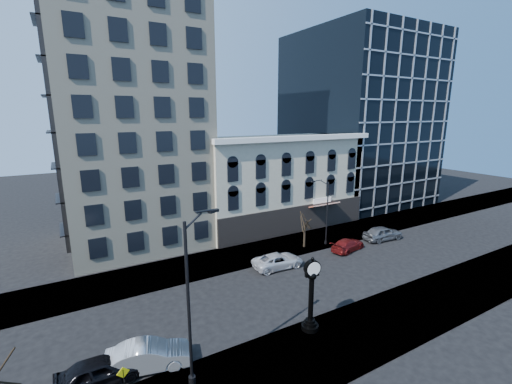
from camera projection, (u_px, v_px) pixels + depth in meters
ground at (259, 295)px, 29.15m from camera, size 160.00×160.00×0.00m
sidewalk_far at (221, 260)px, 35.90m from camera, size 160.00×6.00×0.12m
sidewalk_near at (320, 349)px, 22.37m from camera, size 160.00×6.00×0.12m
cream_tower at (126, 74)px, 37.83m from camera, size 15.90×15.40×42.50m
victorian_row at (276, 181)px, 47.06m from camera, size 22.60×11.19×12.50m
glass_office at (358, 120)px, 59.19m from camera, size 20.00×20.15×28.00m
street_clock at (311, 297)px, 23.84m from camera, size 1.24×1.24×5.48m
street_lamp_near at (198, 253)px, 18.28m from camera, size 2.57×1.02×10.20m
street_lamp_far at (323, 195)px, 38.82m from camera, size 2.00×0.72×7.89m
bare_tree_far at (305, 218)px, 38.65m from camera, size 2.64×2.64×4.53m
warning_sign at (124, 377)px, 18.03m from camera, size 0.66×0.09×2.03m
car_near_a at (100, 371)px, 19.46m from camera, size 4.70×1.92×1.60m
car_near_b at (149, 356)px, 20.64m from camera, size 5.34×2.93×1.67m
car_far_a at (278, 261)px, 34.22m from camera, size 5.32×2.68×1.44m
car_far_b at (348, 245)px, 38.52m from camera, size 4.94×2.86×1.35m
car_far_c at (383, 233)px, 41.72m from camera, size 5.22×2.49×1.72m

